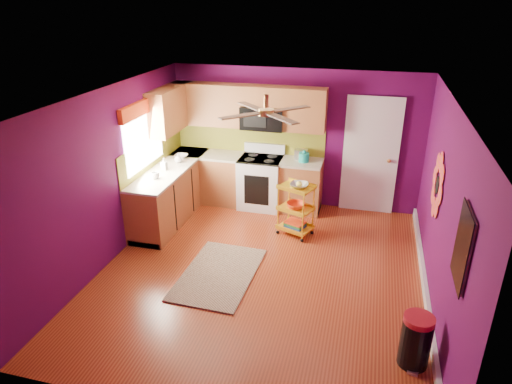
# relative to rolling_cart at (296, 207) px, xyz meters

# --- Properties ---
(ground) EXTENTS (5.00, 5.00, 0.00)m
(ground) POSITION_rel_rolling_cart_xyz_m (-0.27, -1.25, -0.49)
(ground) COLOR maroon
(ground) RESTS_ON ground
(room_envelope) EXTENTS (4.54, 5.04, 2.52)m
(room_envelope) POSITION_rel_rolling_cart_xyz_m (-0.24, -1.25, 1.14)
(room_envelope) COLOR #4F0944
(room_envelope) RESTS_ON ground
(lower_cabinets) EXTENTS (2.81, 2.31, 0.94)m
(lower_cabinets) POSITION_rel_rolling_cart_xyz_m (-1.61, 0.57, -0.05)
(lower_cabinets) COLOR brown
(lower_cabinets) RESTS_ON ground
(electric_range) EXTENTS (0.76, 0.66, 1.13)m
(electric_range) POSITION_rel_rolling_cart_xyz_m (-0.82, 0.92, -0.01)
(electric_range) COLOR white
(electric_range) RESTS_ON ground
(upper_cabinetry) EXTENTS (2.80, 2.30, 1.26)m
(upper_cabinetry) POSITION_rel_rolling_cart_xyz_m (-1.51, 0.92, 1.31)
(upper_cabinetry) COLOR brown
(upper_cabinetry) RESTS_ON ground
(left_window) EXTENTS (0.08, 1.35, 1.08)m
(left_window) POSITION_rel_rolling_cart_xyz_m (-2.49, -0.20, 1.25)
(left_window) COLOR white
(left_window) RESTS_ON ground
(panel_door) EXTENTS (0.95, 0.11, 2.15)m
(panel_door) POSITION_rel_rolling_cart_xyz_m (1.08, 1.22, 0.54)
(panel_door) COLOR white
(panel_door) RESTS_ON ground
(right_wall_art) EXTENTS (0.04, 2.74, 1.04)m
(right_wall_art) POSITION_rel_rolling_cart_xyz_m (1.96, -1.59, 0.96)
(right_wall_art) COLOR black
(right_wall_art) RESTS_ON ground
(ceiling_fan) EXTENTS (1.01, 1.01, 0.26)m
(ceiling_fan) POSITION_rel_rolling_cart_xyz_m (-0.27, -1.05, 1.80)
(ceiling_fan) COLOR #BF8C3F
(ceiling_fan) RESTS_ON ground
(shag_rug) EXTENTS (1.02, 1.62, 0.02)m
(shag_rug) POSITION_rel_rolling_cart_xyz_m (-0.84, -1.45, -0.48)
(shag_rug) COLOR black
(shag_rug) RESTS_ON ground
(rolling_cart) EXTENTS (0.63, 0.55, 0.95)m
(rolling_cart) POSITION_rel_rolling_cart_xyz_m (0.00, 0.00, 0.00)
(rolling_cart) COLOR yellow
(rolling_cart) RESTS_ON ground
(trash_can) EXTENTS (0.38, 0.39, 0.62)m
(trash_can) POSITION_rel_rolling_cart_xyz_m (1.72, -2.53, -0.18)
(trash_can) COLOR black
(trash_can) RESTS_ON ground
(teal_kettle) EXTENTS (0.18, 0.18, 0.21)m
(teal_kettle) POSITION_rel_rolling_cart_xyz_m (-0.04, 0.93, 0.54)
(teal_kettle) COLOR #16A799
(teal_kettle) RESTS_ON lower_cabinets
(toaster) EXTENTS (0.22, 0.15, 0.18)m
(toaster) POSITION_rel_rolling_cart_xyz_m (-0.11, 1.05, 0.54)
(toaster) COLOR beige
(toaster) RESTS_ON lower_cabinets
(soap_bottle_a) EXTENTS (0.09, 0.10, 0.21)m
(soap_bottle_a) POSITION_rel_rolling_cart_xyz_m (-2.25, -0.05, 0.55)
(soap_bottle_a) COLOR #EA3F72
(soap_bottle_a) RESTS_ON lower_cabinets
(soap_bottle_b) EXTENTS (0.12, 0.12, 0.16)m
(soap_bottle_b) POSITION_rel_rolling_cart_xyz_m (-2.16, 0.33, 0.53)
(soap_bottle_b) COLOR white
(soap_bottle_b) RESTS_ON lower_cabinets
(counter_dish) EXTENTS (0.23, 0.23, 0.06)m
(counter_dish) POSITION_rel_rolling_cart_xyz_m (-2.22, 0.59, 0.48)
(counter_dish) COLOR white
(counter_dish) RESTS_ON lower_cabinets
(counter_cup) EXTENTS (0.14, 0.14, 0.11)m
(counter_cup) POSITION_rel_rolling_cart_xyz_m (-2.22, -0.45, 0.50)
(counter_cup) COLOR white
(counter_cup) RESTS_ON lower_cabinets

